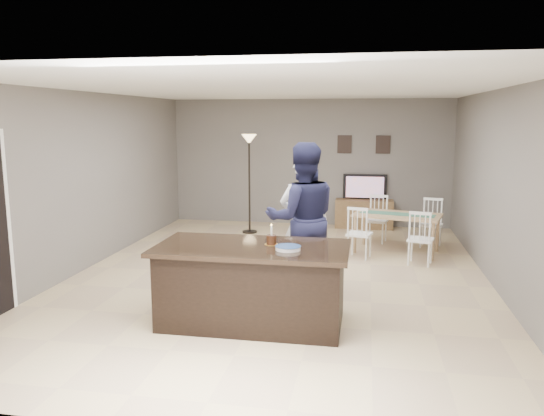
% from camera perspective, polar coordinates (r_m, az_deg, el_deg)
% --- Properties ---
extents(floor, '(8.00, 8.00, 0.00)m').
position_cam_1_polar(floor, '(7.86, 0.72, -7.38)').
color(floor, tan).
rests_on(floor, ground).
extents(room_shell, '(8.00, 8.00, 8.00)m').
position_cam_1_polar(room_shell, '(7.54, 0.75, 4.90)').
color(room_shell, slate).
rests_on(room_shell, floor).
extents(kitchen_island, '(2.15, 1.10, 0.90)m').
position_cam_1_polar(kitchen_island, '(6.03, -2.12, -8.20)').
color(kitchen_island, black).
rests_on(kitchen_island, floor).
extents(tv_console, '(1.20, 0.40, 0.60)m').
position_cam_1_polar(tv_console, '(11.36, 9.87, -0.62)').
color(tv_console, brown).
rests_on(tv_console, floor).
extents(television, '(0.91, 0.12, 0.53)m').
position_cam_1_polar(television, '(11.34, 9.95, 2.24)').
color(television, black).
rests_on(television, tv_console).
extents(tv_screen_glow, '(0.78, 0.00, 0.78)m').
position_cam_1_polar(tv_screen_glow, '(11.26, 9.95, 2.22)').
color(tv_screen_glow, orange).
rests_on(tv_screen_glow, tv_console).
extents(picture_frames, '(1.10, 0.02, 0.38)m').
position_cam_1_polar(picture_frames, '(11.40, 9.83, 6.76)').
color(picture_frames, black).
rests_on(picture_frames, room_shell).
extents(woman, '(0.67, 0.45, 1.80)m').
position_cam_1_polar(woman, '(7.15, 3.47, -1.66)').
color(woman, silver).
rests_on(woman, floor).
extents(man, '(1.14, 0.99, 2.00)m').
position_cam_1_polar(man, '(6.95, 3.27, -1.17)').
color(man, '#191A38').
rests_on(man, floor).
extents(birthday_cake, '(0.15, 0.15, 0.24)m').
position_cam_1_polar(birthday_cake, '(5.96, -0.07, -3.42)').
color(birthday_cake, gold).
rests_on(birthday_cake, kitchen_island).
extents(plate_stack, '(0.28, 0.28, 0.04)m').
position_cam_1_polar(plate_stack, '(5.73, 1.73, -4.31)').
color(plate_stack, white).
rests_on(plate_stack, kitchen_island).
extents(dining_table, '(1.70, 1.89, 0.87)m').
position_cam_1_polar(dining_table, '(9.36, 13.29, -1.34)').
color(dining_table, tan).
rests_on(dining_table, floor).
extents(floor_lamp, '(0.30, 0.30, 1.98)m').
position_cam_1_polar(floor_lamp, '(10.58, -2.47, 5.52)').
color(floor_lamp, black).
rests_on(floor_lamp, floor).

